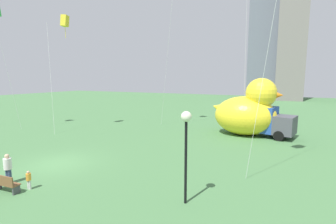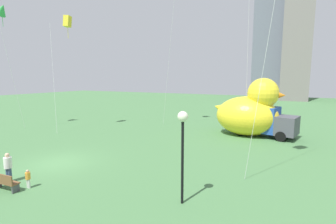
{
  "view_description": "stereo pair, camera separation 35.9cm",
  "coord_description": "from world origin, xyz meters",
  "views": [
    {
      "loc": [
        13.05,
        -10.62,
        5.54
      ],
      "look_at": [
        5.59,
        4.97,
        3.12
      ],
      "focal_mm": 26.0,
      "sensor_mm": 36.0,
      "label": 1
    },
    {
      "loc": [
        13.38,
        -10.46,
        5.54
      ],
      "look_at": [
        5.59,
        4.97,
        3.12
      ],
      "focal_mm": 26.0,
      "sensor_mm": 36.0,
      "label": 2
    }
  ],
  "objects": [
    {
      "name": "ground_plane",
      "position": [
        0.0,
        0.0,
        0.0
      ],
      "size": [
        140.0,
        140.0,
        0.0
      ],
      "primitive_type": "plane",
      "color": "#487846"
    },
    {
      "name": "park_bench",
      "position": [
        1.03,
        -3.92,
        0.47
      ],
      "size": [
        1.5,
        0.57,
        0.9
      ],
      "color": "brown",
      "rests_on": "ground"
    },
    {
      "name": "person_adult",
      "position": [
        0.16,
        -3.21,
        0.89
      ],
      "size": [
        0.39,
        0.39,
        1.61
      ],
      "color": "#38476B",
      "rests_on": "ground"
    },
    {
      "name": "person_child",
      "position": [
        1.78,
        -3.21,
        0.53
      ],
      "size": [
        0.24,
        0.24,
        0.97
      ],
      "color": "silver",
      "rests_on": "ground"
    },
    {
      "name": "giant_inflatable_duck",
      "position": [
        9.93,
        13.8,
        2.36
      ],
      "size": [
        6.69,
        4.29,
        5.55
      ],
      "color": "yellow",
      "rests_on": "ground"
    },
    {
      "name": "lamppost",
      "position": [
        9.35,
        -1.08,
        3.19
      ],
      "size": [
        0.46,
        0.46,
        4.15
      ],
      "color": "black",
      "rests_on": "ground"
    },
    {
      "name": "box_truck",
      "position": [
        11.0,
        14.1,
        1.45
      ],
      "size": [
        6.37,
        3.59,
        2.85
      ],
      "color": "#264CA5",
      "rests_on": "ground"
    },
    {
      "name": "city_skyline",
      "position": [
        18.88,
        63.77,
        16.73
      ],
      "size": [
        40.15,
        19.4,
        39.59
      ],
      "color": "slate",
      "rests_on": "ground"
    },
    {
      "name": "kite_yellow",
      "position": [
        -7.62,
        8.11,
        11.25
      ],
      "size": [
        2.73,
        2.74,
        11.92
      ],
      "color": "silver",
      "rests_on": "ground"
    }
  ]
}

